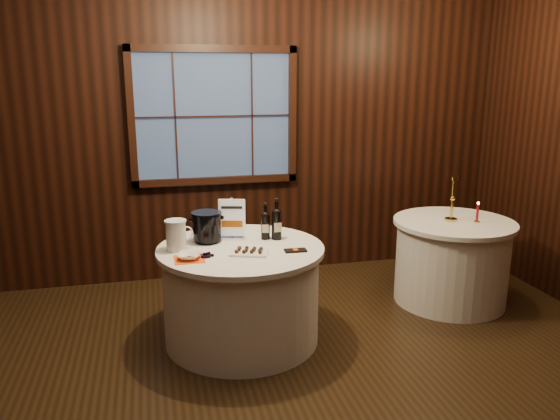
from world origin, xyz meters
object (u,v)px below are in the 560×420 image
object	(u,v)px
chocolate_box	(295,250)
sign_stand	(232,225)
grape_bunch	(207,255)
glass_pitcher	(176,235)
main_table	(241,293)
cracker_bowl	(189,256)
brass_candlestick	(452,205)
side_table	(451,261)
ice_bucket	(207,226)
port_bottle_right	(277,222)
port_bottle_left	(265,223)
red_candle	(477,214)
chocolate_plate	(249,252)

from	to	relation	value
chocolate_box	sign_stand	bearing A→B (deg)	137.34
grape_bunch	glass_pitcher	size ratio (longest dim) A/B	0.65
main_table	sign_stand	world-z (taller)	sign_stand
cracker_bowl	brass_candlestick	xyz separation A→B (m)	(2.37, 0.51, 0.12)
main_table	glass_pitcher	distance (m)	0.69
side_table	sign_stand	size ratio (longest dim) A/B	3.17
cracker_bowl	side_table	bearing A→B (deg)	11.74
sign_stand	cracker_bowl	size ratio (longest dim) A/B	2.09
grape_bunch	sign_stand	bearing A→B (deg)	58.67
sign_stand	ice_bucket	size ratio (longest dim) A/B	1.41
port_bottle_right	grape_bunch	size ratio (longest dim) A/B	2.20
sign_stand	grape_bunch	bearing A→B (deg)	-106.48
main_table	port_bottle_right	world-z (taller)	port_bottle_right
ice_bucket	port_bottle_left	bearing A→B (deg)	-3.74
port_bottle_left	red_candle	xyz separation A→B (m)	(1.93, 0.05, -0.05)
sign_stand	port_bottle_left	bearing A→B (deg)	2.04
chocolate_plate	brass_candlestick	world-z (taller)	brass_candlestick
ice_bucket	chocolate_box	xyz separation A→B (m)	(0.61, -0.39, -0.12)
ice_bucket	red_candle	size ratio (longest dim) A/B	1.29
side_table	ice_bucket	bearing A→B (deg)	-177.06
port_bottle_right	grape_bunch	bearing A→B (deg)	-152.43
side_table	chocolate_box	bearing A→B (deg)	-162.74
brass_candlestick	side_table	bearing A→B (deg)	-24.03
chocolate_box	cracker_bowl	distance (m)	0.78
main_table	brass_candlestick	size ratio (longest dim) A/B	3.19
side_table	brass_candlestick	distance (m)	0.53
side_table	cracker_bowl	world-z (taller)	cracker_bowl
port_bottle_right	brass_candlestick	size ratio (longest dim) A/B	0.83
brass_candlestick	chocolate_plate	bearing A→B (deg)	-165.79
main_table	port_bottle_right	xyz separation A→B (m)	(0.31, 0.13, 0.53)
port_bottle_right	chocolate_box	size ratio (longest dim) A/B	2.03
chocolate_box	brass_candlestick	distance (m)	1.68
port_bottle_left	cracker_bowl	distance (m)	0.73
ice_bucket	chocolate_plate	xyz separation A→B (m)	(0.27, -0.36, -0.11)
sign_stand	port_bottle_left	distance (m)	0.26
brass_candlestick	grape_bunch	bearing A→B (deg)	-167.29
ice_bucket	cracker_bowl	world-z (taller)	ice_bucket
ice_bucket	chocolate_box	bearing A→B (deg)	-32.42
chocolate_plate	glass_pitcher	xyz separation A→B (m)	(-0.51, 0.21, 0.10)
ice_bucket	chocolate_plate	bearing A→B (deg)	-53.44
ice_bucket	cracker_bowl	size ratio (longest dim) A/B	1.48
chocolate_box	brass_candlestick	xyz separation A→B (m)	(1.59, 0.52, 0.14)
side_table	chocolate_plate	world-z (taller)	chocolate_plate
side_table	cracker_bowl	xyz separation A→B (m)	(-2.40, -0.50, 0.41)
chocolate_box	glass_pitcher	xyz separation A→B (m)	(-0.86, 0.24, 0.11)
main_table	red_candle	size ratio (longest dim) A/B	6.81
sign_stand	chocolate_box	bearing A→B (deg)	-30.83
cracker_bowl	red_candle	distance (m)	2.59
grape_bunch	brass_candlestick	bearing A→B (deg)	12.71
side_table	port_bottle_right	world-z (taller)	port_bottle_right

